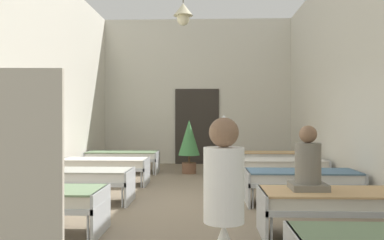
{
  "coord_description": "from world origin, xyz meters",
  "views": [
    {
      "loc": [
        0.33,
        -6.91,
        1.46
      ],
      "look_at": [
        0.0,
        1.73,
        1.42
      ],
      "focal_mm": 37.82,
      "sensor_mm": 36.0,
      "label": 1
    }
  ],
  "objects_px": {
    "bed_right_row_2": "(302,179)",
    "bed_left_row_3": "(105,165)",
    "bed_left_row_1": "(28,199)",
    "bed_left_row_2": "(77,177)",
    "potted_plant": "(189,141)",
    "bed_right_row_4": "(268,157)",
    "bed_left_row_4": "(123,156)",
    "bed_right_row_1": "(338,202)",
    "patient_seated_secondary": "(308,166)",
    "bed_right_row_3": "(281,165)"
  },
  "relations": [
    {
      "from": "bed_right_row_2",
      "to": "potted_plant",
      "type": "bearing_deg",
      "value": 118.98
    },
    {
      "from": "bed_right_row_1",
      "to": "potted_plant",
      "type": "bearing_deg",
      "value": 110.22
    },
    {
      "from": "bed_right_row_1",
      "to": "bed_right_row_2",
      "type": "bearing_deg",
      "value": 90.0
    },
    {
      "from": "bed_right_row_1",
      "to": "patient_seated_secondary",
      "type": "xyz_separation_m",
      "value": [
        -0.35,
        0.07,
        0.43
      ]
    },
    {
      "from": "bed_left_row_3",
      "to": "patient_seated_secondary",
      "type": "distance_m",
      "value": 5.14
    },
    {
      "from": "bed_left_row_1",
      "to": "bed_left_row_2",
      "type": "height_order",
      "value": "same"
    },
    {
      "from": "bed_left_row_2",
      "to": "patient_seated_secondary",
      "type": "distance_m",
      "value": 3.99
    },
    {
      "from": "bed_right_row_2",
      "to": "patient_seated_secondary",
      "type": "relative_size",
      "value": 2.37
    },
    {
      "from": "bed_right_row_4",
      "to": "bed_right_row_1",
      "type": "bearing_deg",
      "value": -90.0
    },
    {
      "from": "bed_left_row_1",
      "to": "patient_seated_secondary",
      "type": "height_order",
      "value": "patient_seated_secondary"
    },
    {
      "from": "bed_right_row_1",
      "to": "patient_seated_secondary",
      "type": "relative_size",
      "value": 2.37
    },
    {
      "from": "bed_right_row_1",
      "to": "bed_left_row_4",
      "type": "distance_m",
      "value": 6.89
    },
    {
      "from": "bed_right_row_1",
      "to": "bed_left_row_2",
      "type": "distance_m",
      "value": 4.31
    },
    {
      "from": "bed_left_row_4",
      "to": "patient_seated_secondary",
      "type": "xyz_separation_m",
      "value": [
        3.52,
        -5.63,
        0.43
      ]
    },
    {
      "from": "bed_left_row_2",
      "to": "potted_plant",
      "type": "xyz_separation_m",
      "value": [
        1.78,
        3.77,
        0.42
      ]
    },
    {
      "from": "bed_left_row_4",
      "to": "patient_seated_secondary",
      "type": "relative_size",
      "value": 2.37
    },
    {
      "from": "bed_left_row_4",
      "to": "bed_right_row_1",
      "type": "bearing_deg",
      "value": -55.85
    },
    {
      "from": "bed_left_row_1",
      "to": "bed_left_row_3",
      "type": "xyz_separation_m",
      "value": [
        0.0,
        3.8,
        0.0
      ]
    },
    {
      "from": "bed_right_row_2",
      "to": "bed_left_row_3",
      "type": "height_order",
      "value": "same"
    },
    {
      "from": "bed_right_row_3",
      "to": "bed_left_row_1",
      "type": "bearing_deg",
      "value": -135.5
    },
    {
      "from": "bed_left_row_3",
      "to": "bed_right_row_3",
      "type": "bearing_deg",
      "value": 0.0
    },
    {
      "from": "bed_left_row_4",
      "to": "bed_right_row_3",
      "type": "bearing_deg",
      "value": -26.17
    },
    {
      "from": "bed_right_row_4",
      "to": "patient_seated_secondary",
      "type": "xyz_separation_m",
      "value": [
        -0.35,
        -5.63,
        0.43
      ]
    },
    {
      "from": "bed_right_row_2",
      "to": "bed_right_row_4",
      "type": "height_order",
      "value": "same"
    },
    {
      "from": "bed_left_row_2",
      "to": "potted_plant",
      "type": "bearing_deg",
      "value": 64.74
    },
    {
      "from": "bed_left_row_1",
      "to": "bed_right_row_3",
      "type": "bearing_deg",
      "value": 44.5
    },
    {
      "from": "potted_plant",
      "to": "patient_seated_secondary",
      "type": "bearing_deg",
      "value": -72.75
    },
    {
      "from": "bed_right_row_3",
      "to": "bed_right_row_1",
      "type": "bearing_deg",
      "value": -90.0
    },
    {
      "from": "bed_left_row_2",
      "to": "bed_left_row_3",
      "type": "relative_size",
      "value": 1.0
    },
    {
      "from": "bed_left_row_1",
      "to": "bed_right_row_1",
      "type": "relative_size",
      "value": 1.0
    },
    {
      "from": "bed_left_row_4",
      "to": "bed_left_row_2",
      "type": "bearing_deg",
      "value": -90.0
    },
    {
      "from": "bed_right_row_1",
      "to": "bed_left_row_1",
      "type": "bearing_deg",
      "value": 180.0
    },
    {
      "from": "potted_plant",
      "to": "bed_right_row_4",
      "type": "bearing_deg",
      "value": 0.83
    },
    {
      "from": "bed_left_row_1",
      "to": "bed_right_row_2",
      "type": "bearing_deg",
      "value": 26.17
    },
    {
      "from": "patient_seated_secondary",
      "to": "bed_left_row_2",
      "type": "bearing_deg",
      "value": 152.53
    },
    {
      "from": "bed_left_row_1",
      "to": "potted_plant",
      "type": "bearing_deg",
      "value": 72.59
    },
    {
      "from": "bed_right_row_2",
      "to": "bed_right_row_4",
      "type": "xyz_separation_m",
      "value": [
        0.0,
        3.8,
        0.0
      ]
    },
    {
      "from": "patient_seated_secondary",
      "to": "potted_plant",
      "type": "relative_size",
      "value": 0.56
    },
    {
      "from": "bed_right_row_1",
      "to": "patient_seated_secondary",
      "type": "bearing_deg",
      "value": 168.36
    },
    {
      "from": "bed_right_row_4",
      "to": "patient_seated_secondary",
      "type": "relative_size",
      "value": 2.37
    },
    {
      "from": "bed_left_row_2",
      "to": "bed_left_row_3",
      "type": "bearing_deg",
      "value": 90.0
    },
    {
      "from": "bed_right_row_2",
      "to": "patient_seated_secondary",
      "type": "xyz_separation_m",
      "value": [
        -0.35,
        -1.83,
        0.43
      ]
    },
    {
      "from": "bed_right_row_2",
      "to": "potted_plant",
      "type": "xyz_separation_m",
      "value": [
        -2.09,
        3.77,
        0.42
      ]
    },
    {
      "from": "bed_right_row_1",
      "to": "bed_left_row_2",
      "type": "bearing_deg",
      "value": 153.83
    },
    {
      "from": "bed_right_row_1",
      "to": "bed_right_row_2",
      "type": "height_order",
      "value": "same"
    },
    {
      "from": "bed_right_row_2",
      "to": "bed_left_row_3",
      "type": "bearing_deg",
      "value": 153.83
    },
    {
      "from": "bed_left_row_1",
      "to": "bed_right_row_4",
      "type": "relative_size",
      "value": 1.0
    },
    {
      "from": "bed_left_row_3",
      "to": "patient_seated_secondary",
      "type": "height_order",
      "value": "patient_seated_secondary"
    },
    {
      "from": "patient_seated_secondary",
      "to": "bed_left_row_1",
      "type": "bearing_deg",
      "value": -178.83
    },
    {
      "from": "bed_left_row_3",
      "to": "bed_right_row_4",
      "type": "distance_m",
      "value": 4.31
    }
  ]
}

